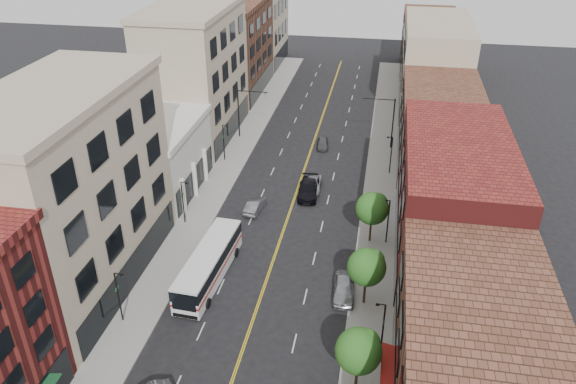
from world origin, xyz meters
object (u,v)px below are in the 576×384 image
Objects in this scene: city_bus at (209,263)px; car_lane_behind at (255,205)px; car_lane_a at (308,189)px; car_lane_b at (312,185)px; car_parked_far at (344,288)px; car_lane_c at (323,143)px.

car_lane_behind is at bearing 87.24° from city_bus.
car_lane_a is at bearing 72.15° from city_bus.
city_bus is 20.39m from car_lane_b.
car_lane_a is at bearing 104.69° from car_parked_far.
car_parked_far is 1.12× the size of car_lane_behind.
car_lane_b is (7.12, 19.07, -1.11)m from city_bus.
car_lane_a is 14.00m from car_lane_c.
car_parked_far is at bearing 2.36° from city_bus.
car_parked_far is 20.12m from car_lane_b.
car_lane_behind is at bearing -143.78° from car_lane_a.
car_lane_b is at bearing -94.65° from car_lane_c.
car_lane_c is at bearing -99.78° from car_lane_behind.
city_bus is at bearing 175.31° from car_parked_far.
city_bus is 18.92m from car_lane_a.
car_lane_a is (-5.90, 17.85, 0.02)m from car_parked_far.
car_parked_far reaches higher than car_lane_c.
city_bus reaches higher than car_lane_b.
car_lane_b is (-5.65, 19.31, -0.13)m from car_parked_far.
car_lane_b is 1.29× the size of car_lane_c.
city_bus is 3.20× the size of car_lane_c.
car_lane_behind is 19.41m from car_lane_c.
car_parked_far is 0.84× the size of car_lane_a.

